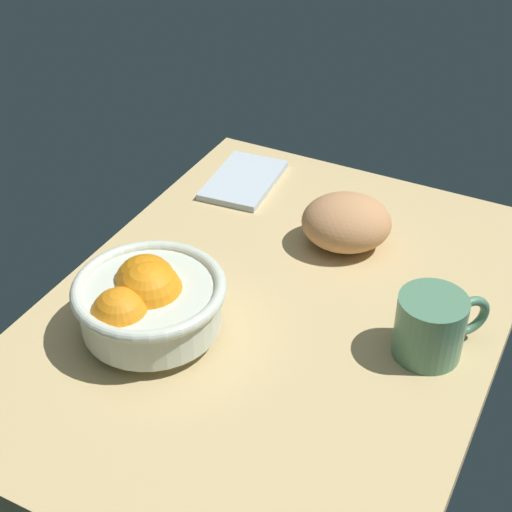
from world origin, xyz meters
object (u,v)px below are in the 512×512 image
Objects in this scene: mug at (432,326)px; bread_loaf at (346,222)px; fruit_bowl at (148,299)px; napkin_folded at (244,180)px.

bread_loaf is at bearing 46.83° from mug.
fruit_bowl reaches higher than bread_loaf.
bread_loaf is (29.41, -14.98, -1.52)cm from fruit_bowl.
mug is (-16.66, -17.76, 0.23)cm from bread_loaf.
bread_loaf is 1.20× the size of mug.
mug is at bearing -68.72° from fruit_bowl.
fruit_bowl is at bearing -170.15° from napkin_folded.
napkin_folded is 1.45× the size of mug.
fruit_bowl is 1.77× the size of mug.
fruit_bowl is 33.04cm from bread_loaf.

